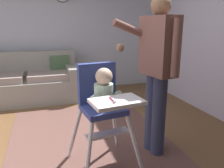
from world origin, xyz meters
name	(u,v)px	position (x,y,z in m)	size (l,w,h in m)	color
ground	(78,155)	(0.00, 0.00, -0.05)	(5.79, 6.60, 0.10)	brown
wall_far	(55,22)	(0.00, 2.53, 1.39)	(4.99, 0.06, 2.78)	silver
area_rug	(95,152)	(0.17, -0.07, 0.00)	(1.82, 2.87, 0.01)	brown
couch	(27,82)	(-0.59, 2.01, 0.33)	(1.83, 0.86, 0.86)	gray
high_chair	(103,98)	(0.20, -0.31, 0.68)	(0.67, 0.78, 0.99)	white
adult_standing	(157,69)	(0.78, -0.22, 0.90)	(0.56, 0.50, 1.59)	#363C5C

